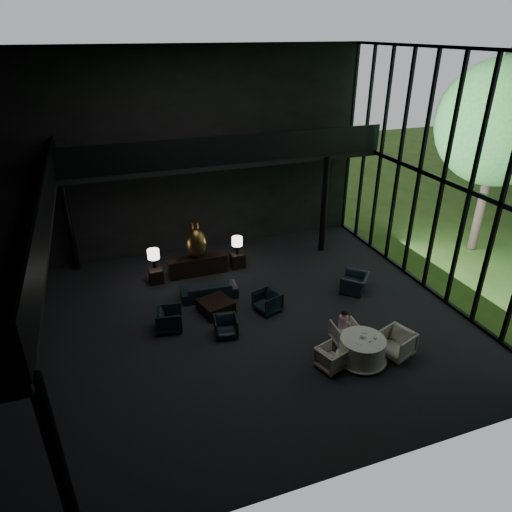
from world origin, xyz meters
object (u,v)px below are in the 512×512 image
object	(u,v)px
console	(198,266)
lounge_armchair_east	(267,301)
side_table_left	(156,276)
table_lamp_left	(153,255)
side_table_right	(237,260)
coffee_table	(216,306)
dining_chair_east	(397,341)
table_lamp_right	(237,242)
lounge_armchair_west	(169,318)
dining_chair_north	(345,332)
dining_chair_west	(331,358)
sofa	(209,288)
child	(344,319)
lounge_armchair_south	(226,326)
dining_table	(362,351)
window_armchair	(355,281)
bronze_urn	(196,242)

from	to	relation	value
console	lounge_armchair_east	bearing A→B (deg)	-64.19
console	side_table_left	xyz separation A→B (m)	(-1.60, -0.11, -0.09)
table_lamp_left	side_table_right	bearing A→B (deg)	0.04
coffee_table	dining_chair_east	size ratio (longest dim) A/B	1.03
table_lamp_right	lounge_armchair_west	xyz separation A→B (m)	(-3.25, -3.26, -0.67)
console	side_table_right	size ratio (longest dim) A/B	3.81
console	dining_chair_north	world-z (taller)	dining_chair_north
dining_chair_west	sofa	bearing A→B (deg)	7.46
table_lamp_left	child	distance (m)	7.34
lounge_armchair_east	child	xyz separation A→B (m)	(1.56, -2.25, 0.35)
lounge_armchair_south	dining_chair_west	bearing A→B (deg)	-37.06
dining_table	dining_chair_west	bearing A→B (deg)	178.73
table_lamp_left	lounge_armchair_east	distance (m)	4.67
lounge_armchair_east	dining_chair_north	xyz separation A→B (m)	(1.57, -2.36, -0.04)
dining_table	dining_chair_west	xyz separation A→B (m)	(-0.96, 0.02, 0.01)
lounge_armchair_east	window_armchair	distance (m)	3.39
lounge_armchair_east	dining_table	distance (m)	3.64
dining_chair_north	coffee_table	bearing A→B (deg)	-37.76
side_table_left	coffee_table	xyz separation A→B (m)	(1.55, -2.68, -0.05)
dining_chair_north	lounge_armchair_south	bearing A→B (deg)	-21.11
sofa	dining_table	bearing A→B (deg)	128.33
table_lamp_left	lounge_armchair_east	xyz separation A→B (m)	(3.19, -3.34, -0.66)
lounge_armchair_west	dining_chair_east	world-z (taller)	dining_chair_east
bronze_urn	dining_table	xyz separation A→B (m)	(3.19, -6.58, -1.00)
dining_table	lounge_armchair_east	bearing A→B (deg)	116.01
console	table_lamp_left	size ratio (longest dim) A/B	3.07
lounge_armchair_west	dining_chair_north	size ratio (longest dim) A/B	1.15
table_lamp_left	dining_table	distance (m)	8.20
sofa	dining_chair_north	bearing A→B (deg)	133.97
lounge_armchair_west	child	world-z (taller)	child
child	bronze_urn	bearing A→B (deg)	-60.48
lounge_armchair_west	lounge_armchair_south	distance (m)	1.80
side_table_right	dining_table	distance (m)	6.80
table_lamp_left	lounge_armchair_south	distance (m)	4.51
side_table_left	lounge_armchair_south	world-z (taller)	lounge_armchair_south
sofa	lounge_armchair_south	size ratio (longest dim) A/B	2.86
dining_table	lounge_armchair_south	bearing A→B (deg)	143.40
sofa	lounge_armchair_east	size ratio (longest dim) A/B	2.32
dining_chair_east	side_table_right	bearing A→B (deg)	-178.06
window_armchair	dining_chair_north	distance (m)	3.10
table_lamp_left	bronze_urn	bearing A→B (deg)	-1.02
table_lamp_left	sofa	world-z (taller)	table_lamp_left
sofa	dining_chair_west	xyz separation A→B (m)	(2.25, -4.74, -0.02)
dining_chair_east	child	world-z (taller)	child
side_table_right	table_lamp_right	distance (m)	0.79
bronze_urn	lounge_armchair_west	world-z (taller)	bronze_urn
side_table_right	coffee_table	xyz separation A→B (m)	(-1.65, -2.85, -0.07)
coffee_table	child	xyz separation A→B (m)	(3.20, -2.75, 0.53)
table_lamp_left	side_table_left	bearing A→B (deg)	-90.00
lounge_armchair_south	bronze_urn	bearing A→B (deg)	97.85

